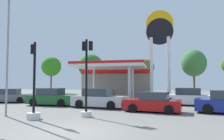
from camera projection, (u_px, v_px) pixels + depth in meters
name	position (u px, v px, depth m)	size (l,w,h in m)	color
ground_plane	(72.00, 131.00, 9.09)	(90.00, 90.00, 0.00)	slate
gas_station	(118.00, 81.00, 32.05)	(10.18, 12.34, 4.58)	gray
station_pole_sign	(160.00, 43.00, 27.51)	(3.51, 0.56, 11.57)	white
car_0	(52.00, 97.00, 19.11)	(4.38, 2.03, 1.56)	black
car_3	(187.00, 97.00, 19.15)	(4.72, 2.71, 1.59)	black
car_4	(11.00, 96.00, 21.85)	(4.27, 2.72, 1.42)	black
car_5	(99.00, 99.00, 17.41)	(4.64, 2.47, 1.59)	black
car_6	(153.00, 103.00, 14.94)	(4.17, 2.27, 1.42)	black
traffic_signal_1	(34.00, 99.00, 12.06)	(0.76, 0.76, 4.44)	silver
traffic_signal_2	(87.00, 86.00, 12.96)	(0.65, 0.68, 4.77)	silver
tree_0	(51.00, 67.00, 40.20)	(3.72, 3.72, 6.94)	brown
tree_1	(91.00, 66.00, 37.30)	(4.36, 4.36, 7.05)	brown
tree_2	(145.00, 68.00, 36.36)	(3.23, 3.23, 6.07)	brown
tree_3	(194.00, 63.00, 33.30)	(3.86, 3.86, 7.21)	brown
corner_streetlamp	(6.00, 45.00, 13.07)	(0.24, 1.48, 7.44)	gray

